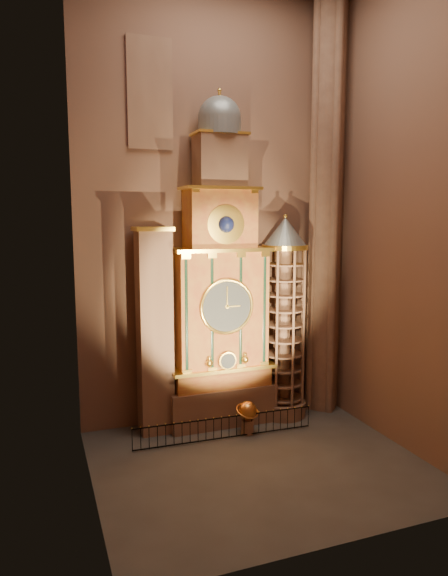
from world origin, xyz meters
name	(u,v)px	position (x,y,z in m)	size (l,w,h in m)	color
floor	(259,464)	(0.00, 0.00, 0.00)	(14.00, 14.00, 0.00)	#383330
wall_back	(213,210)	(0.00, 6.00, 11.00)	(22.00, 22.00, 0.00)	brown
wall_left	(83,207)	(-7.00, 0.00, 11.00)	(22.00, 22.00, 0.00)	brown
wall_right	(402,209)	(7.00, 0.00, 11.00)	(22.00, 22.00, 0.00)	brown
astronomical_clock	(220,296)	(0.00, 4.96, 6.68)	(5.60, 2.41, 16.70)	#8C634C
portrait_tower	(155,331)	(-3.40, 4.98, 5.15)	(1.80, 1.60, 10.20)	#8C634C
stair_turret	(284,320)	(3.50, 4.70, 5.27)	(2.50, 2.50, 10.80)	#8C634C
gothic_pier	(326,211)	(6.10, 5.00, 11.00)	(2.04, 2.04, 22.00)	#8C634C
stained_glass_window	(150,93)	(-3.20, 5.92, 16.50)	(2.20, 0.14, 5.20)	navy
celestial_globe	(247,414)	(0.75, 3.06, 1.00)	(1.43, 1.39, 1.66)	#8C634C
iron_railing	(225,428)	(-0.51, 2.83, 0.59)	(8.93, 0.34, 1.08)	black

